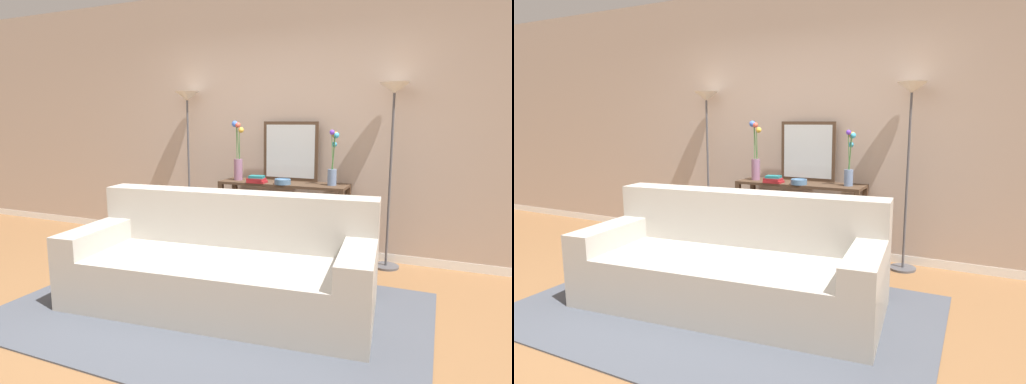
{
  "view_description": "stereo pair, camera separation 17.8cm",
  "coord_description": "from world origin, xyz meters",
  "views": [
    {
      "loc": [
        1.69,
        -2.49,
        1.47
      ],
      "look_at": [
        0.13,
        1.1,
        0.83
      ],
      "focal_mm": 30.14,
      "sensor_mm": 36.0,
      "label": 1
    },
    {
      "loc": [
        1.85,
        -2.42,
        1.47
      ],
      "look_at": [
        0.13,
        1.1,
        0.83
      ],
      "focal_mm": 30.14,
      "sensor_mm": 36.0,
      "label": 2
    }
  ],
  "objects": [
    {
      "name": "book_stack",
      "position": [
        -0.11,
        1.68,
        0.86
      ],
      "size": [
        0.2,
        0.14,
        0.08
      ],
      "color": "maroon",
      "rests_on": "console_table"
    },
    {
      "name": "book_row_under_console",
      "position": [
        -0.27,
        1.82,
        0.05
      ],
      "size": [
        0.3,
        0.18,
        0.13
      ],
      "color": "silver",
      "rests_on": "ground"
    },
    {
      "name": "console_table",
      "position": [
        0.14,
        1.82,
        0.57
      ],
      "size": [
        1.38,
        0.4,
        0.82
      ],
      "color": "#473323",
      "rests_on": "ground"
    },
    {
      "name": "ground_plane",
      "position": [
        0.0,
        0.0,
        -0.01
      ],
      "size": [
        16.0,
        16.0,
        0.02
      ],
      "primitive_type": "cube",
      "color": "brown"
    },
    {
      "name": "couch",
      "position": [
        0.11,
        0.45,
        0.31
      ],
      "size": [
        2.49,
        1.23,
        0.88
      ],
      "color": "#ADA89E",
      "rests_on": "ground"
    },
    {
      "name": "wall_mirror",
      "position": [
        0.16,
        1.98,
        1.15
      ],
      "size": [
        0.62,
        0.02,
        0.65
      ],
      "color": "#473323",
      "rests_on": "console_table"
    },
    {
      "name": "floor_lamp_right",
      "position": [
        1.23,
        1.89,
        1.45
      ],
      "size": [
        0.28,
        0.28,
        1.84
      ],
      "color": "#4C4C51",
      "rests_on": "ground"
    },
    {
      "name": "back_wall",
      "position": [
        0.0,
        2.15,
        1.47
      ],
      "size": [
        12.0,
        0.15,
        2.94
      ],
      "color": "white",
      "rests_on": "ground"
    },
    {
      "name": "vase_short_flowers",
      "position": [
        0.68,
        1.83,
        1.07
      ],
      "size": [
        0.1,
        0.12,
        0.57
      ],
      "color": "#6B84AD",
      "rests_on": "console_table"
    },
    {
      "name": "area_rug",
      "position": [
        0.12,
        0.29,
        0.01
      ],
      "size": [
        3.21,
        2.08,
        0.01
      ],
      "color": "#474C56",
      "rests_on": "ground"
    },
    {
      "name": "floor_lamp_left",
      "position": [
        -1.09,
        1.89,
        1.43
      ],
      "size": [
        0.28,
        0.28,
        1.81
      ],
      "color": "#4C4C51",
      "rests_on": "ground"
    },
    {
      "name": "fruit_bowl",
      "position": [
        0.18,
        1.69,
        0.85
      ],
      "size": [
        0.17,
        0.17,
        0.06
      ],
      "color": "#4C7093",
      "rests_on": "console_table"
    },
    {
      "name": "vase_tall_flowers",
      "position": [
        -0.39,
        1.8,
        1.06
      ],
      "size": [
        0.13,
        0.11,
        0.66
      ],
      "color": "gray",
      "rests_on": "console_table"
    }
  ]
}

